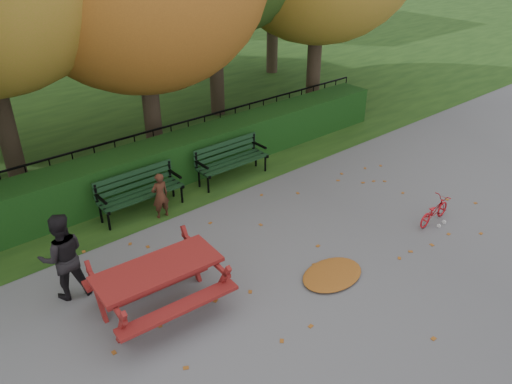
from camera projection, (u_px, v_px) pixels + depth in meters
ground at (308, 268)px, 8.87m from camera, size 90.00×90.00×0.00m
grass_strip at (36, 87)px, 18.26m from camera, size 90.00×90.00×0.00m
hedge at (172, 160)px, 11.65m from camera, size 13.00×0.90×1.00m
iron_fence at (155, 148)px, 12.17m from camera, size 14.00×0.04×1.02m
bench_left at (139, 189)px, 10.37m from camera, size 1.80×0.57×0.88m
bench_right at (230, 158)px, 11.72m from camera, size 1.80×0.57×0.88m
picnic_table at (158, 276)px, 7.66m from camera, size 2.02×1.67×0.94m
leaf_pile at (332, 274)px, 8.66m from camera, size 1.29×0.98×0.08m
leaf_scatter at (296, 260)px, 9.07m from camera, size 9.00×5.70×0.01m
child at (160, 196)px, 10.17m from camera, size 0.38×0.26×1.00m
adult at (63, 257)px, 7.91m from camera, size 0.85×0.73×1.52m
bicycle at (434, 211)px, 10.11m from camera, size 1.01×0.40×0.52m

